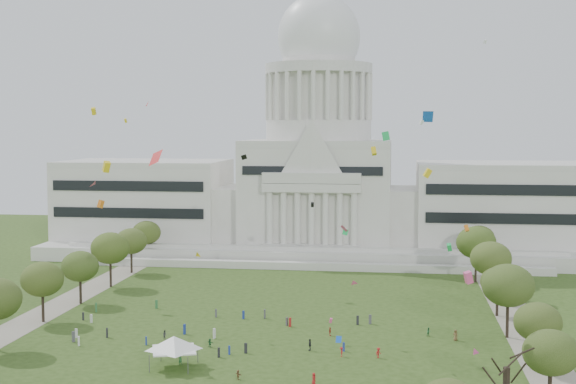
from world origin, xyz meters
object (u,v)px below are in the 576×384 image
Objects in this scene: big_bare_tree at (507,362)px; event_tent at (174,343)px; capitol at (318,180)px; person_0 at (456,335)px.

big_bare_tree reaches higher than event_tent.
event_tent is at bearing -95.19° from capitol.
event_tent is at bearing -128.62° from person_0.
person_0 is at bearing 94.49° from big_bare_tree.
event_tent is 5.95× the size of person_0.
person_0 is at bearing 26.27° from event_tent.
capitol is 123.92m from event_tent.
capitol is 80.61× the size of person_0.
event_tent is (-11.10, -122.07, -18.25)m from capitol.
person_0 is (-3.30, 42.12, -7.68)m from big_bare_tree.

